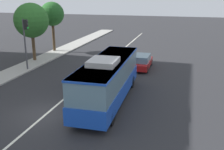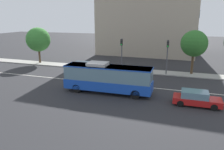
# 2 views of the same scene
# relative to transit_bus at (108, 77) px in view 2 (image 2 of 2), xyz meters

# --- Properties ---
(ground_plane) EXTENTS (160.00, 160.00, 0.00)m
(ground_plane) POSITION_rel_transit_bus_xyz_m (-3.15, 3.31, -1.81)
(ground_plane) COLOR #28282B
(sidewalk_kerb) EXTENTS (80.00, 2.61, 0.14)m
(sidewalk_kerb) POSITION_rel_transit_bus_xyz_m (-3.15, 11.10, -1.74)
(sidewalk_kerb) COLOR #9E9B93
(sidewalk_kerb) RESTS_ON ground_plane
(lane_centre_line) EXTENTS (76.00, 0.16, 0.01)m
(lane_centre_line) POSITION_rel_transit_bus_xyz_m (-3.15, 3.31, -1.80)
(lane_centre_line) COLOR silver
(lane_centre_line) RESTS_ON ground_plane
(transit_bus) EXTENTS (10.06, 2.74, 3.46)m
(transit_bus) POSITION_rel_transit_bus_xyz_m (0.00, 0.00, 0.00)
(transit_bus) COLOR #1947B7
(transit_bus) RESTS_ON ground_plane
(sedan_red) EXTENTS (4.51, 1.83, 1.46)m
(sedan_red) POSITION_rel_transit_bus_xyz_m (9.46, -0.82, -1.09)
(sedan_red) COLOR #B21919
(sedan_red) RESTS_ON ground_plane
(sedan_white) EXTENTS (4.53, 1.87, 1.46)m
(sedan_white) POSITION_rel_transit_bus_xyz_m (-7.55, 8.59, -1.09)
(sedan_white) COLOR white
(sedan_white) RESTS_ON ground_plane
(traffic_light_near_corner) EXTENTS (0.34, 0.62, 5.20)m
(traffic_light_near_corner) POSITION_rel_transit_bus_xyz_m (5.61, 10.14, 1.75)
(traffic_light_near_corner) COLOR #47474C
(traffic_light_near_corner) RESTS_ON ground_plane
(traffic_light_mid_block) EXTENTS (0.34, 0.62, 5.20)m
(traffic_light_mid_block) POSITION_rel_transit_bus_xyz_m (-1.29, 10.01, 1.75)
(traffic_light_mid_block) COLOR #47474C
(traffic_light_mid_block) RESTS_ON ground_plane
(street_tree_kerbside_left) EXTENTS (4.35, 4.35, 6.57)m
(street_tree_kerbside_left) POSITION_rel_transit_bus_xyz_m (-17.53, 11.40, 2.57)
(street_tree_kerbside_left) COLOR #4C3823
(street_tree_kerbside_left) RESTS_ON ground_plane
(street_tree_kerbside_right) EXTENTS (3.85, 3.85, 6.60)m
(street_tree_kerbside_right) POSITION_rel_transit_bus_xyz_m (9.20, 11.65, 2.84)
(street_tree_kerbside_right) COLOR #4C3823
(street_tree_kerbside_right) RESTS_ON ground_plane
(office_block_background) EXTENTS (21.71, 17.98, 20.40)m
(office_block_background) POSITION_rel_transit_bus_xyz_m (-0.47, 31.74, 8.39)
(office_block_background) COLOR tan
(office_block_background) RESTS_ON ground_plane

